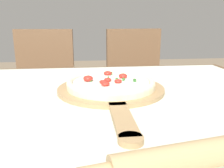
# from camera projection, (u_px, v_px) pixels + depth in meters

# --- Properties ---
(dining_table) EXTENTS (1.32, 1.01, 0.72)m
(dining_table) POSITION_uv_depth(u_px,v_px,m) (95.00, 130.00, 0.72)
(dining_table) COLOR brown
(dining_table) RESTS_ON ground_plane
(towel_cloth) EXTENTS (1.24, 0.93, 0.00)m
(towel_cloth) POSITION_uv_depth(u_px,v_px,m) (94.00, 99.00, 0.69)
(towel_cloth) COLOR silver
(towel_cloth) RESTS_ON dining_table
(pizza_peel) EXTENTS (0.34, 0.53, 0.01)m
(pizza_peel) POSITION_uv_depth(u_px,v_px,m) (112.00, 91.00, 0.74)
(pizza_peel) COLOR tan
(pizza_peel) RESTS_ON towel_cloth
(pizza) EXTENTS (0.28, 0.28, 0.04)m
(pizza) POSITION_uv_depth(u_px,v_px,m) (111.00, 83.00, 0.76)
(pizza) COLOR beige
(pizza) RESTS_ON pizza_peel
(rolling_pin) EXTENTS (0.39, 0.10, 0.05)m
(rolling_pin) POSITION_uv_depth(u_px,v_px,m) (205.00, 154.00, 0.36)
(rolling_pin) COLOR tan
(rolling_pin) RESTS_ON towel_cloth
(chair_left) EXTENTS (0.42, 0.42, 0.89)m
(chair_left) POSITION_uv_depth(u_px,v_px,m) (44.00, 88.00, 1.55)
(chair_left) COLOR brown
(chair_left) RESTS_ON ground_plane
(chair_right) EXTENTS (0.44, 0.44, 0.89)m
(chair_right) POSITION_uv_depth(u_px,v_px,m) (137.00, 85.00, 1.62)
(chair_right) COLOR brown
(chair_right) RESTS_ON ground_plane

